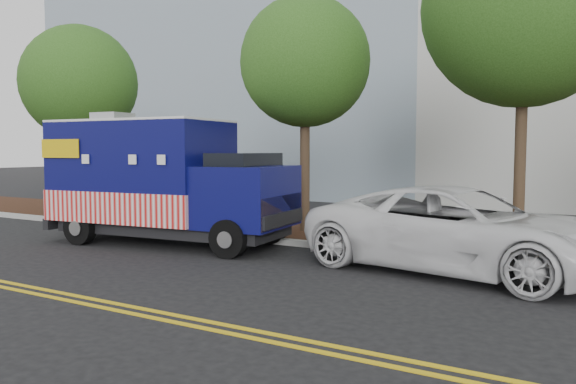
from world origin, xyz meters
The scene contains 10 objects.
ground centered at (0.00, 0.00, 0.00)m, with size 120.00×120.00×0.00m, color black.
curb centered at (0.00, 1.40, 0.07)m, with size 120.00×0.18×0.15m, color #9E9E99.
mulch_strip centered at (0.00, 3.50, 0.07)m, with size 120.00×4.00×0.15m, color black.
centerline_near centered at (0.00, -4.45, 0.01)m, with size 120.00×0.10×0.01m, color gold.
tree_a centered at (-7.36, 3.18, 4.66)m, with size 4.00×4.00×6.68m.
tree_b centered at (1.82, 2.92, 4.64)m, with size 3.46×3.46×6.39m.
tree_c centered at (7.14, 3.55, 5.58)m, with size 4.61×4.61×7.90m.
sign_post centered at (-3.83, 1.85, 1.20)m, with size 0.06×0.06×2.40m, color #473828.
food_truck centered at (-0.74, 0.08, 1.48)m, with size 6.41×2.93×3.27m.
white_car centered at (6.53, 0.43, 0.82)m, with size 2.71×5.87×1.63m, color silver.
Camera 1 is at (9.05, -10.33, 2.33)m, focal length 35.00 mm.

